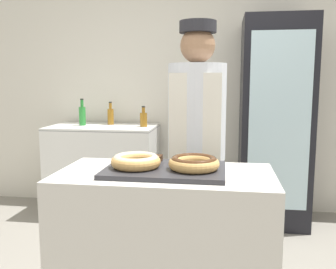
% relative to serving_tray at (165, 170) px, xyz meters
% --- Properties ---
extents(wall_back, '(8.00, 0.06, 2.70)m').
position_rel_serving_tray_xyz_m(wall_back, '(0.00, 2.13, 0.44)').
color(wall_back, silver).
rests_on(wall_back, ground_plane).
extents(display_counter, '(1.10, 0.57, 0.89)m').
position_rel_serving_tray_xyz_m(display_counter, '(0.00, 0.00, -0.46)').
color(display_counter, beige).
rests_on(display_counter, ground_plane).
extents(serving_tray, '(0.61, 0.41, 0.02)m').
position_rel_serving_tray_xyz_m(serving_tray, '(0.00, 0.00, 0.00)').
color(serving_tray, '#2D2D33').
rests_on(serving_tray, display_counter).
extents(donut_light_glaze, '(0.25, 0.25, 0.06)m').
position_rel_serving_tray_xyz_m(donut_light_glaze, '(-0.15, -0.02, 0.05)').
color(donut_light_glaze, tan).
rests_on(donut_light_glaze, serving_tray).
extents(donut_chocolate_glaze, '(0.25, 0.25, 0.06)m').
position_rel_serving_tray_xyz_m(donut_chocolate_glaze, '(0.15, -0.02, 0.05)').
color(donut_chocolate_glaze, tan).
rests_on(donut_chocolate_glaze, serving_tray).
extents(brownie_back_left, '(0.08, 0.08, 0.03)m').
position_rel_serving_tray_xyz_m(brownie_back_left, '(-0.08, 0.14, 0.03)').
color(brownie_back_left, '#382111').
rests_on(brownie_back_left, serving_tray).
extents(brownie_back_right, '(0.08, 0.08, 0.03)m').
position_rel_serving_tray_xyz_m(brownie_back_right, '(0.08, 0.14, 0.03)').
color(brownie_back_right, '#382111').
rests_on(brownie_back_right, serving_tray).
extents(baker_person, '(0.38, 0.38, 1.73)m').
position_rel_serving_tray_xyz_m(baker_person, '(0.11, 0.62, 0.01)').
color(baker_person, '#4C4C51').
rests_on(baker_person, ground_plane).
extents(beverage_fridge, '(0.63, 0.62, 1.93)m').
position_rel_serving_tray_xyz_m(beverage_fridge, '(0.76, 1.76, 0.06)').
color(beverage_fridge, black).
rests_on(beverage_fridge, ground_plane).
extents(chest_freezer, '(1.07, 0.60, 0.90)m').
position_rel_serving_tray_xyz_m(chest_freezer, '(-0.92, 1.77, -0.45)').
color(chest_freezer, white).
rests_on(chest_freezer, ground_plane).
extents(bottle_amber, '(0.07, 0.07, 0.20)m').
position_rel_serving_tray_xyz_m(bottle_amber, '(-0.50, 1.77, 0.08)').
color(bottle_amber, '#99661E').
rests_on(bottle_amber, chest_freezer).
extents(bottle_amber_b, '(0.06, 0.06, 0.24)m').
position_rel_serving_tray_xyz_m(bottle_amber_b, '(-0.87, 1.90, 0.09)').
color(bottle_amber_b, '#99661E').
rests_on(bottle_amber_b, chest_freezer).
extents(bottle_green, '(0.07, 0.07, 0.27)m').
position_rel_serving_tray_xyz_m(bottle_green, '(-1.14, 1.79, 0.10)').
color(bottle_green, '#2D8C38').
rests_on(bottle_green, chest_freezer).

